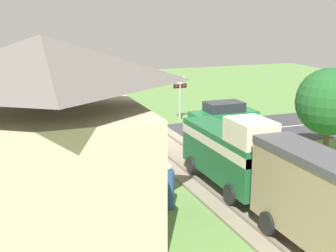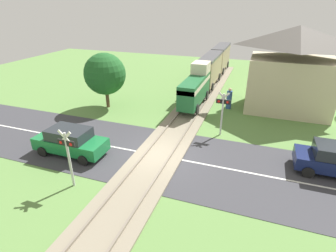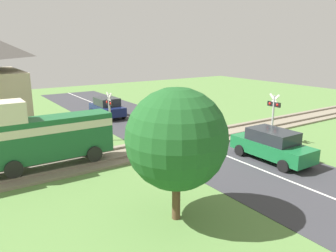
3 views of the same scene
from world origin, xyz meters
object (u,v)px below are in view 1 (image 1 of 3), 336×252
(crossing_signal_east_approach, at_px, (127,128))
(pedestrian_by_station, at_px, (168,188))
(crossing_signal_west_approach, at_px, (180,93))
(car_near_crossing, at_px, (224,114))
(station_building, at_px, (47,146))

(crossing_signal_east_approach, distance_m, pedestrian_by_station, 5.17)
(crossing_signal_west_approach, height_order, pedestrian_by_station, crossing_signal_west_approach)
(crossing_signal_east_approach, bearing_deg, crossing_signal_west_approach, -126.84)
(car_near_crossing, relative_size, crossing_signal_east_approach, 1.42)
(station_building, bearing_deg, crossing_signal_east_approach, -124.13)
(car_near_crossing, height_order, crossing_signal_west_approach, crossing_signal_west_approach)
(crossing_signal_west_approach, relative_size, crossing_signal_east_approach, 1.00)
(station_building, bearing_deg, pedestrian_by_station, -164.96)
(station_building, bearing_deg, car_near_crossing, -136.17)
(pedestrian_by_station, bearing_deg, crossing_signal_west_approach, -113.82)
(car_near_crossing, xyz_separation_m, station_building, (12.03, 11.55, 2.38))
(car_near_crossing, distance_m, crossing_signal_east_approach, 9.51)
(crossing_signal_east_approach, distance_m, station_building, 7.63)
(crossing_signal_west_approach, relative_size, pedestrian_by_station, 1.69)
(crossing_signal_west_approach, height_order, station_building, station_building)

